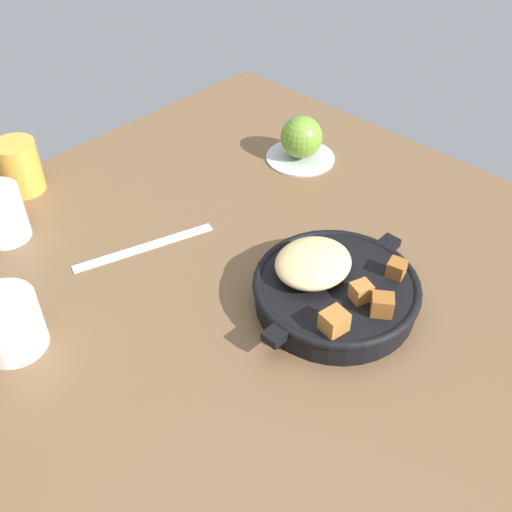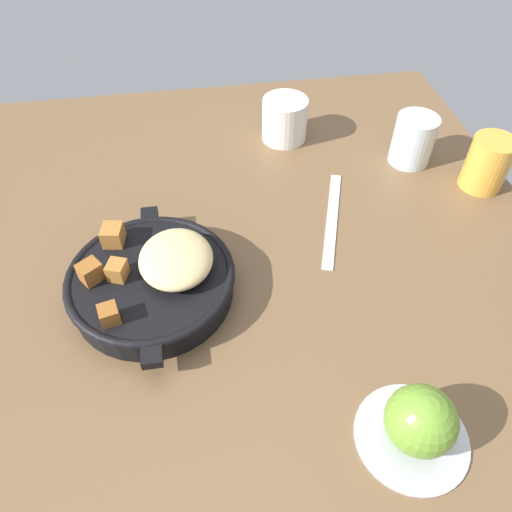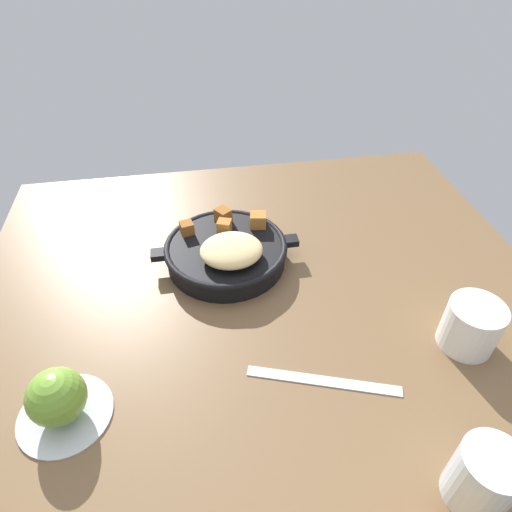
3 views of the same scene
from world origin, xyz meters
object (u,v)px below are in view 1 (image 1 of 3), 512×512
object	(u,v)px
red_apple	(301,137)
butter_knife	(144,247)
ceramic_mug_white	(9,324)
cast_iron_skillet	(334,288)
juice_glass_amber	(19,167)
water_glass_short	(1,214)

from	to	relation	value
red_apple	butter_knife	world-z (taller)	red_apple
butter_knife	ceramic_mug_white	world-z (taller)	ceramic_mug_white
ceramic_mug_white	cast_iron_skillet	bearing A→B (deg)	-36.01
juice_glass_amber	ceramic_mug_white	bearing A→B (deg)	-122.24
water_glass_short	juice_glass_amber	bearing A→B (deg)	47.93
red_apple	butter_knife	xyz separation A→B (cm)	(-34.30, 0.62, -4.07)
ceramic_mug_white	juice_glass_amber	distance (cm)	34.39
butter_knife	water_glass_short	world-z (taller)	water_glass_short
cast_iron_skillet	red_apple	world-z (taller)	red_apple
ceramic_mug_white	water_glass_short	size ratio (longest dim) A/B	0.96
cast_iron_skillet	juice_glass_amber	world-z (taller)	juice_glass_amber
cast_iron_skillet	red_apple	size ratio (longest dim) A/B	3.58
cast_iron_skillet	butter_knife	xyz separation A→B (cm)	(-10.22, 26.85, -2.61)
cast_iron_skillet	butter_knife	world-z (taller)	cast_iron_skillet
cast_iron_skillet	red_apple	distance (cm)	35.64
butter_knife	juice_glass_amber	xyz separation A→B (cm)	(-4.16, 26.02, 4.12)
cast_iron_skillet	water_glass_short	bearing A→B (deg)	117.32
red_apple	juice_glass_amber	size ratio (longest dim) A/B	0.85
red_apple	ceramic_mug_white	bearing A→B (deg)	-177.53
red_apple	water_glass_short	world-z (taller)	water_glass_short
juice_glass_amber	water_glass_short	bearing A→B (deg)	-132.07
red_apple	ceramic_mug_white	world-z (taller)	red_apple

